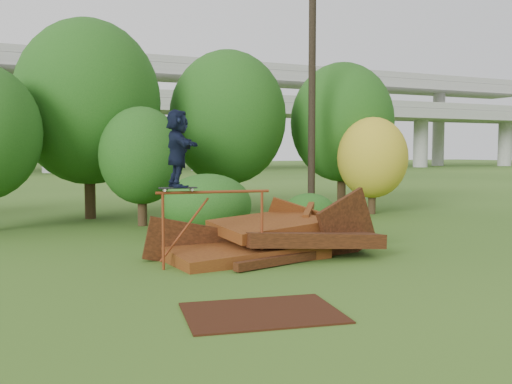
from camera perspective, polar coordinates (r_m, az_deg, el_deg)
name	(u,v)px	position (r m, az deg, el deg)	size (l,w,h in m)	color
ground	(334,277)	(11.64, 7.81, -8.41)	(240.00, 240.00, 0.00)	#2D5116
scrap_pile	(271,240)	(13.72, 1.50, -4.86)	(5.85, 3.07, 1.95)	#501F0E
grind_rail	(214,212)	(12.36, -4.25, -2.02)	(2.47, 0.41, 1.67)	maroon
skateboard	(178,188)	(12.18, -7.81, 0.40)	(0.83, 0.33, 0.08)	black
skater	(178,148)	(12.15, -7.85, 4.34)	(1.52, 0.49, 1.64)	black
flat_plate	(262,313)	(9.03, 0.60, -11.97)	(2.38, 1.70, 0.03)	black
tree_1	(88,102)	(22.12, -16.44, 8.60)	(5.29, 5.29, 7.35)	black
tree_2	(142,156)	(19.46, -11.37, 3.58)	(2.84, 2.84, 4.00)	black
tree_3	(228,118)	(23.61, -2.83, 7.42)	(4.78, 4.78, 6.63)	black
tree_4	(373,158)	(23.17, 11.57, 3.37)	(2.80, 2.80, 3.86)	black
tree_5	(342,123)	(25.57, 8.61, 6.89)	(4.55, 4.55, 6.39)	black
shrub_left	(207,205)	(16.88, -4.90, -1.30)	(2.68, 2.47, 1.85)	#164111
shrub_right	(309,213)	(17.83, 5.35, -2.06)	(1.70, 1.56, 1.21)	#164111
utility_pole	(312,90)	(22.34, 5.62, 10.15)	(1.40, 0.28, 9.59)	black
freeway_overpass	(48,85)	(73.16, -20.12, 10.00)	(160.00, 15.00, 13.70)	gray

